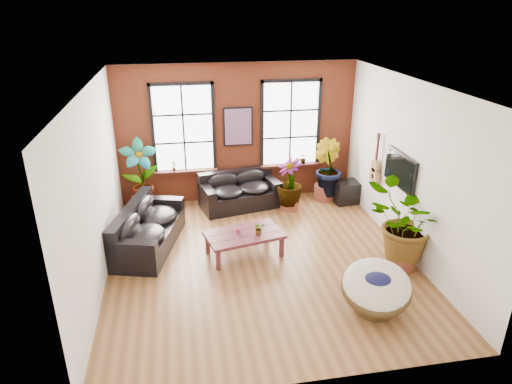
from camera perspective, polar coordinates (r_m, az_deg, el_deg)
The scene contains 19 objects.
room at distance 8.69m, azimuth 0.52°, elevation 1.87°, with size 6.04×6.54×3.54m.
sofa_back at distance 11.53m, azimuth -2.11°, elevation 0.08°, with size 2.08×1.32×0.89m.
sofa_left at distance 9.90m, azimuth -13.54°, elevation -4.52°, with size 1.54×2.48×0.91m.
coffee_table at distance 9.32m, azimuth -1.48°, elevation -5.47°, with size 1.69×1.20×0.59m.
papasan_chair at distance 8.00m, azimuth 14.81°, elevation -11.49°, with size 1.50×1.50×0.87m.
poster at distance 11.49m, azimuth -2.25°, elevation 8.17°, with size 0.74×0.06×0.98m.
tv_wall_unit at distance 10.08m, azimuth 16.68°, elevation 2.64°, with size 0.13×1.86×1.20m.
media_box at distance 12.03m, azimuth 11.26°, elevation 0.01°, with size 0.71×0.61×0.56m.
pot_back_left at distance 11.70m, azimuth -13.96°, elevation -1.39°, with size 0.68×0.68×0.38m.
pot_back_right at distance 12.13m, azimuth 8.59°, elevation 0.01°, with size 0.61×0.61×0.41m.
pot_right_wall at distance 9.44m, azimuth 17.80°, elevation -8.06°, with size 0.54×0.54×0.37m.
pot_mid at distance 11.48m, azimuth 4.21°, elevation -1.32°, with size 0.53×0.53×0.34m.
floor_plant_back_left at distance 11.37m, azimuth -14.24°, elevation 2.27°, with size 0.89×0.60×1.69m, color #114121.
floor_plant_back_right at distance 11.89m, azimuth 8.84°, elevation 3.02°, with size 0.80×0.65×1.46m, color #114121.
floor_plant_right_wall at distance 9.11m, azimuth 18.16°, elevation -3.84°, with size 1.41×1.22×1.56m, color #114121.
floor_plant_mid at distance 11.25m, azimuth 4.20°, elevation 1.30°, with size 0.67×0.67×1.19m, color #114121.
table_plant at distance 9.21m, azimuth 0.34°, elevation -4.57°, with size 0.22×0.19×0.25m, color #114121.
sill_plant_left at distance 11.61m, azimuth -10.25°, elevation 3.25°, with size 0.14×0.10×0.27m, color #114121.
sill_plant_right at distance 12.04m, azimuth 5.91°, elevation 4.21°, with size 0.15×0.15×0.27m, color #114121.
Camera 1 is at (-1.48, -7.83, 4.86)m, focal length 32.00 mm.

